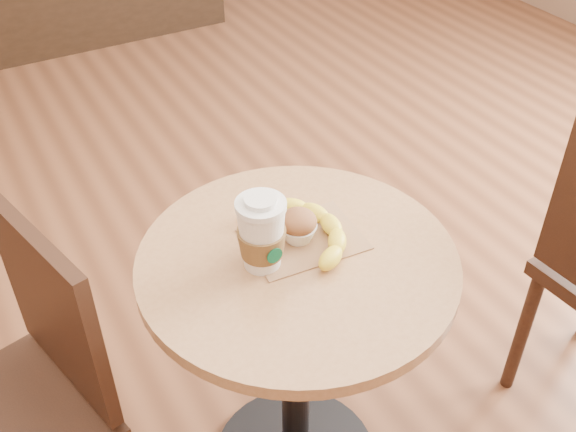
# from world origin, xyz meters

# --- Properties ---
(cafe_table) EXTENTS (0.67, 0.67, 0.75)m
(cafe_table) POSITION_xyz_m (-0.04, 0.01, 0.52)
(cafe_table) COLOR black
(cafe_table) RESTS_ON ground
(chair_left) EXTENTS (0.47, 0.47, 0.89)m
(chair_left) POSITION_xyz_m (-0.62, 0.15, 0.49)
(chair_left) COLOR black
(chair_left) RESTS_ON ground
(kraft_bag) EXTENTS (0.25, 0.20, 0.00)m
(kraft_bag) POSITION_xyz_m (-0.00, 0.05, 0.75)
(kraft_bag) COLOR #906745
(kraft_bag) RESTS_ON cafe_table
(coffee_cup) EXTENTS (0.10, 0.10, 0.17)m
(coffee_cup) POSITION_xyz_m (-0.11, 0.03, 0.82)
(coffee_cup) COLOR silver
(coffee_cup) RESTS_ON cafe_table
(muffin) EXTENTS (0.08, 0.08, 0.07)m
(muffin) POSITION_xyz_m (-0.01, 0.06, 0.79)
(muffin) COLOR silver
(muffin) RESTS_ON kraft_bag
(banana) EXTENTS (0.18, 0.29, 0.04)m
(banana) POSITION_xyz_m (0.01, 0.06, 0.77)
(banana) COLOR yellow
(banana) RESTS_ON kraft_bag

